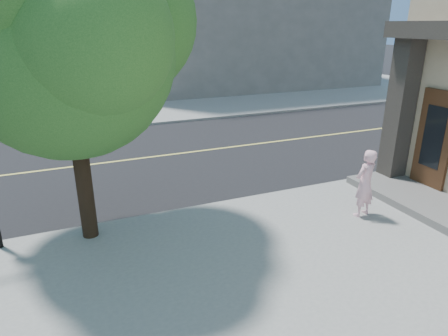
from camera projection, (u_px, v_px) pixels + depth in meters
name	position (u px, v px, depth m)	size (l,w,h in m)	color
ground	(19.00, 242.00, 8.36)	(140.00, 140.00, 0.00)	black
road_ew	(29.00, 172.00, 12.25)	(140.00, 9.00, 0.01)	black
sidewalk_ne	(221.00, 80.00, 31.85)	(29.00, 25.00, 0.12)	gray
man_on_phone	(365.00, 183.00, 9.02)	(0.58, 0.38, 1.60)	#F6B7C7
street_tree	(70.00, 25.00, 6.99)	(4.93, 4.48, 6.54)	black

